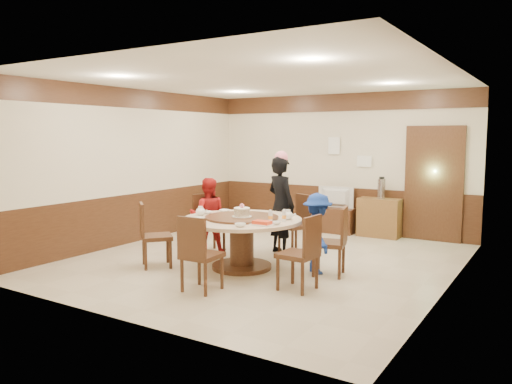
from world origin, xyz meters
The scene contains 30 objects.
room centered at (0.01, 0.01, 1.08)m, with size 6.00×6.04×2.84m.
banquet_table centered at (-0.04, -0.58, 0.53)m, with size 1.76×1.76×0.78m.
chair_0 centered at (1.22, -0.22, 0.30)m, with size 0.54×0.53×0.97m.
chair_1 centered at (0.16, 0.76, 0.30)m, with size 0.58×0.59×0.97m.
chair_2 centered at (-1.10, 0.03, 0.30)m, with size 0.60×0.59×0.97m.
chair_3 centered at (-1.20, -1.18, 0.30)m, with size 0.62×0.62×0.97m.
chair_4 centered at (0.12, -1.75, 0.30)m, with size 0.45×0.46×0.97m.
chair_5 centered at (1.15, -1.06, 0.30)m, with size 0.48×0.47×0.97m.
person_standing centered at (-0.02, 0.59, 0.81)m, with size 0.59×0.39×1.62m, color black.
person_red centered at (-1.09, -0.02, 0.63)m, with size 0.61×0.48×1.26m, color #A91716.
person_blue centered at (1.01, -0.21, 0.57)m, with size 0.74×0.43×1.15m, color navy.
birthday_cake centered at (-0.02, -0.61, 0.85)m, with size 0.29×0.29×0.20m.
teapot_left centered at (-0.70, -0.70, 0.81)m, with size 0.17×0.15×0.13m, color white.
teapot_right centered at (0.58, -0.31, 0.81)m, with size 0.17×0.15×0.13m, color white.
bowl_0 centered at (-0.60, -0.22, 0.77)m, with size 0.16×0.16×0.04m, color white.
bowl_1 centered at (0.32, -1.16, 0.77)m, with size 0.15×0.15×0.05m, color white.
bowl_2 centered at (-0.48, -1.04, 0.77)m, with size 0.17×0.17×0.04m, color white.
bowl_3 centered at (0.64, -0.76, 0.77)m, with size 0.13×0.13×0.04m, color white.
bowl_4 centered at (-0.74, -0.50, 0.77)m, with size 0.16×0.16×0.04m, color white.
saucer_near centered at (-0.29, -1.23, 0.76)m, with size 0.18×0.18×0.01m, color white.
saucer_far centered at (0.41, -0.08, 0.76)m, with size 0.18×0.18×0.01m, color white.
shrimp_platter centered at (0.51, -0.91, 0.78)m, with size 0.30×0.20×0.06m.
bottle_0 centered at (0.49, -0.66, 0.83)m, with size 0.06×0.06×0.16m, color white.
bottle_1 centered at (0.63, -0.51, 0.83)m, with size 0.06×0.06×0.16m, color white.
tv_stand centered at (0.02, 2.75, 0.25)m, with size 0.85×0.45×0.50m, color #442615.
television centered at (0.02, 2.75, 0.71)m, with size 0.74×0.10×0.42m, color gray.
side_cabinet centered at (0.95, 2.78, 0.38)m, with size 0.80×0.40×0.75m, color brown.
thermos centered at (0.97, 2.78, 0.94)m, with size 0.15×0.15×0.38m, color silver.
notice_left centered at (-0.10, 2.96, 1.75)m, with size 0.25×0.00×0.35m, color white.
notice_right centered at (0.55, 2.96, 1.45)m, with size 0.30×0.00×0.22m, color white.
Camera 1 is at (3.94, -6.61, 1.95)m, focal length 35.00 mm.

